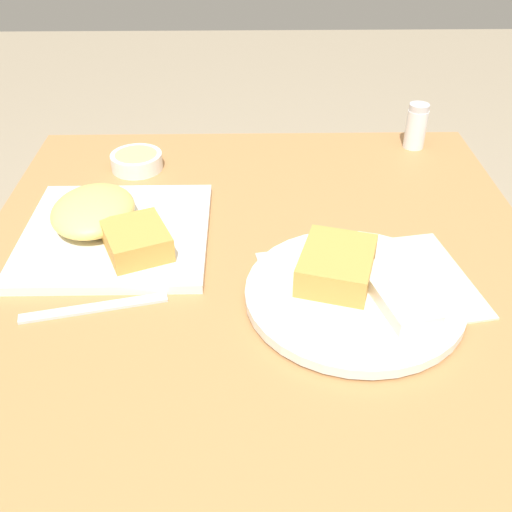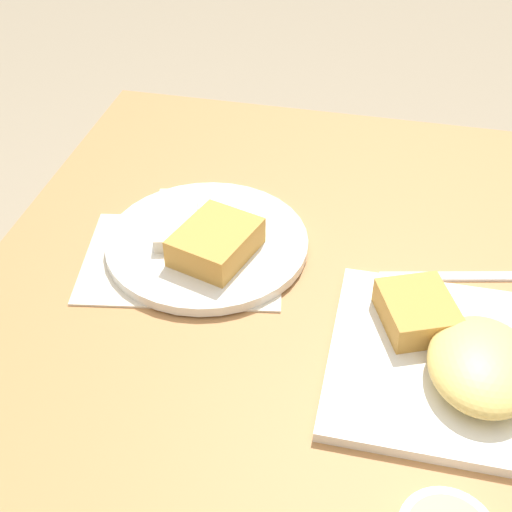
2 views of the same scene
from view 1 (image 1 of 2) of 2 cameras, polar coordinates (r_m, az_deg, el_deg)
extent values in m
cube|color=#B27A47|center=(0.82, 0.38, -3.27)|extent=(0.96, 0.82, 0.04)
cylinder|color=olive|center=(1.42, -14.48, -4.24)|extent=(0.05, 0.05, 0.70)
cylinder|color=olive|center=(1.43, 14.20, -3.91)|extent=(0.05, 0.05, 0.70)
cube|color=beige|center=(0.81, 10.67, -2.65)|extent=(0.24, 0.30, 0.00)
cube|color=white|center=(0.91, -13.16, 2.06)|extent=(0.27, 0.27, 0.01)
ellipsoid|color=#EFCC6B|center=(0.92, -15.25, 4.22)|extent=(0.15, 0.12, 0.04)
cube|color=gold|center=(0.85, -11.31, 1.50)|extent=(0.12, 0.11, 0.04)
cylinder|color=white|center=(0.78, 9.34, -3.65)|extent=(0.28, 0.28, 0.01)
cube|color=gold|center=(0.78, 7.69, -0.85)|extent=(0.13, 0.12, 0.04)
cube|color=silver|center=(0.76, 13.34, -3.57)|extent=(0.14, 0.09, 0.02)
cylinder|color=white|center=(1.10, -11.29, 8.83)|extent=(0.09, 0.09, 0.03)
cylinder|color=#D1B775|center=(1.10, -11.36, 9.40)|extent=(0.07, 0.07, 0.00)
cylinder|color=white|center=(1.19, 14.97, 11.61)|extent=(0.04, 0.04, 0.07)
cylinder|color=white|center=(1.20, 14.85, 10.90)|extent=(0.03, 0.03, 0.04)
cylinder|color=silver|center=(1.18, 15.29, 13.50)|extent=(0.04, 0.04, 0.01)
cube|color=silver|center=(0.79, -15.13, -4.79)|extent=(0.06, 0.18, 0.00)
camera|label=2|loc=(1.35, -7.00, 40.94)|focal=50.00mm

